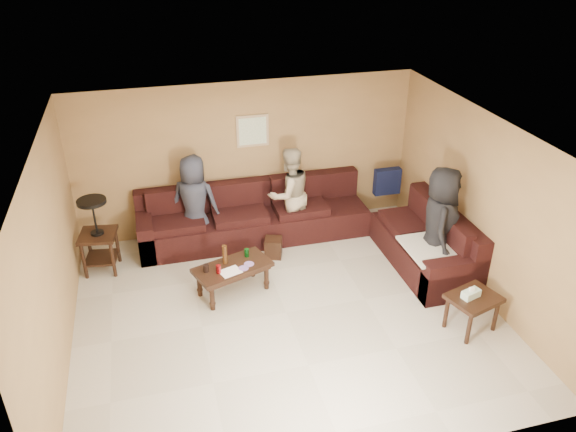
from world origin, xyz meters
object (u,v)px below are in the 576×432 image
object	(u,v)px
sectional_sofa	(312,230)
end_table_left	(98,234)
side_table_right	(473,301)
coffee_table	(232,270)
person_left	(195,203)
person_right	(439,224)
person_middle	(289,194)
waste_bin	(273,248)

from	to	relation	value
sectional_sofa	end_table_left	xyz separation A→B (m)	(-3.21, 0.20, 0.29)
end_table_left	side_table_right	world-z (taller)	end_table_left
sectional_sofa	coffee_table	distance (m)	1.66
coffee_table	end_table_left	world-z (taller)	end_table_left
end_table_left	person_left	size ratio (longest dim) A/B	0.76
coffee_table	person_right	world-z (taller)	person_right
sectional_sofa	side_table_right	world-z (taller)	sectional_sofa
person_right	person_middle	bearing A→B (deg)	72.19
sectional_sofa	coffee_table	world-z (taller)	sectional_sofa
waste_bin	person_left	xyz separation A→B (m)	(-1.10, 0.63, 0.62)
end_table_left	person_right	distance (m)	4.93
person_left	coffee_table	bearing A→B (deg)	127.16
sectional_sofa	end_table_left	world-z (taller)	end_table_left
end_table_left	person_middle	bearing A→B (deg)	4.27
person_left	person_middle	xyz separation A→B (m)	(1.49, -0.11, 0.01)
person_left	person_middle	world-z (taller)	person_middle
person_left	end_table_left	bearing A→B (deg)	36.73
person_middle	coffee_table	bearing A→B (deg)	30.25
waste_bin	person_middle	xyz separation A→B (m)	(0.40, 0.52, 0.63)
waste_bin	person_right	bearing A→B (deg)	-26.64
coffee_table	side_table_right	bearing A→B (deg)	-29.16
end_table_left	side_table_right	distance (m)	5.30
end_table_left	side_table_right	bearing A→B (deg)	-29.80
coffee_table	end_table_left	distance (m)	2.10
person_left	person_middle	distance (m)	1.50
sectional_sofa	person_middle	bearing A→B (deg)	120.99
coffee_table	sectional_sofa	bearing A→B (deg)	31.44
side_table_right	person_middle	xyz separation A→B (m)	(-1.63, 2.85, 0.35)
sectional_sofa	person_left	bearing A→B (deg)	163.09
coffee_table	person_middle	distance (m)	1.78
coffee_table	side_table_right	distance (m)	3.21
end_table_left	sectional_sofa	bearing A→B (deg)	-3.56
coffee_table	side_table_right	xyz separation A→B (m)	(2.80, -1.56, 0.06)
person_left	sectional_sofa	bearing A→B (deg)	-172.95
coffee_table	side_table_right	size ratio (longest dim) A/B	1.60
side_table_right	waste_bin	world-z (taller)	side_table_right
sectional_sofa	waste_bin	size ratio (longest dim) A/B	15.04
waste_bin	person_middle	world-z (taller)	person_middle
coffee_table	person_right	xyz separation A→B (m)	(2.94, -0.32, 0.48)
sectional_sofa	waste_bin	xyz separation A→B (m)	(-0.65, -0.10, -0.17)
side_table_right	waste_bin	bearing A→B (deg)	131.07
sectional_sofa	waste_bin	world-z (taller)	sectional_sofa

